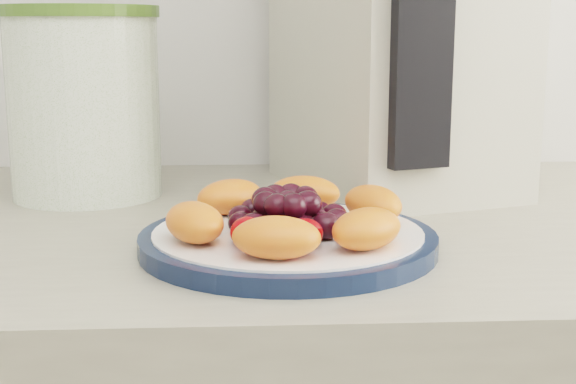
{
  "coord_description": "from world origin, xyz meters",
  "views": [
    {
      "loc": [
        -0.02,
        0.43,
        1.08
      ],
      "look_at": [
        0.01,
        1.07,
        0.95
      ],
      "focal_mm": 50.0,
      "sensor_mm": 36.0,
      "label": 1
    }
  ],
  "objects": [
    {
      "name": "canister_lid",
      "position": [
        -0.2,
        1.31,
        1.1
      ],
      "size": [
        0.21,
        0.21,
        0.01
      ],
      "primitive_type": "cylinder",
      "rotation": [
        0.0,
        0.0,
        0.29
      ],
      "color": "#4B6D29",
      "rests_on": "canister"
    },
    {
      "name": "plate_face",
      "position": [
        0.01,
        1.07,
        0.91
      ],
      "size": [
        0.23,
        0.23,
        0.02
      ],
      "primitive_type": "cylinder",
      "color": "white",
      "rests_on": "counter"
    },
    {
      "name": "appliance_body",
      "position": [
        0.15,
        1.34,
        1.08
      ],
      "size": [
        0.28,
        0.33,
        0.35
      ],
      "primitive_type": "cube",
      "rotation": [
        0.0,
        0.0,
        0.31
      ],
      "color": "beige",
      "rests_on": "counter"
    },
    {
      "name": "appliance_panel",
      "position": [
        0.15,
        1.18,
        1.08
      ],
      "size": [
        0.06,
        0.04,
        0.26
      ],
      "primitive_type": "cube",
      "rotation": [
        0.0,
        0.0,
        0.31
      ],
      "color": "black",
      "rests_on": "appliance_body"
    },
    {
      "name": "plate_rim",
      "position": [
        0.01,
        1.07,
        0.91
      ],
      "size": [
        0.25,
        0.25,
        0.01
      ],
      "primitive_type": "cylinder",
      "color": "#121F3A",
      "rests_on": "counter"
    },
    {
      "name": "fruit_plate",
      "position": [
        0.01,
        1.07,
        0.93
      ],
      "size": [
        0.22,
        0.21,
        0.04
      ],
      "color": "#F95A23",
      "rests_on": "plate_face"
    },
    {
      "name": "canister",
      "position": [
        -0.2,
        1.31,
        1.0
      ],
      "size": [
        0.2,
        0.2,
        0.19
      ],
      "primitive_type": "cylinder",
      "rotation": [
        0.0,
        0.0,
        0.29
      ],
      "color": "#3B6C10",
      "rests_on": "counter"
    }
  ]
}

